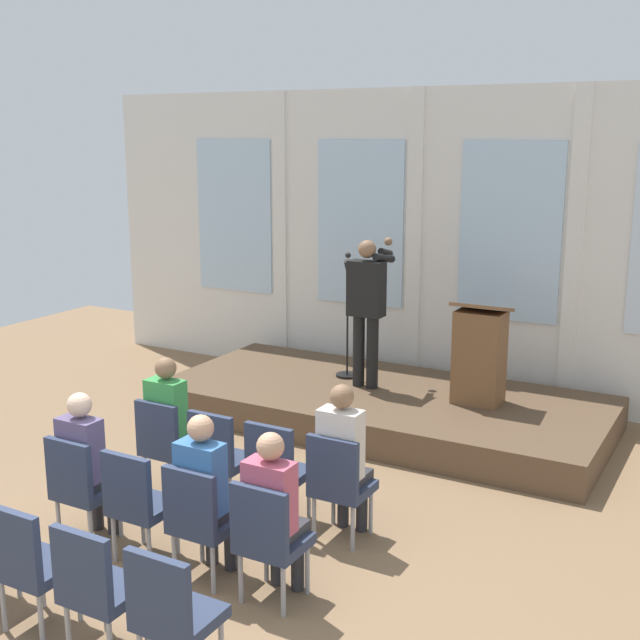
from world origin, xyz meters
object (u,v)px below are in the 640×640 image
(audience_r1_c3, at_px, (274,507))
(chair_r2_c2, at_px, (96,584))
(audience_r1_c0, at_px, (86,459))
(chair_r0_c0, at_px, (165,441))
(audience_r1_c2, at_px, (205,488))
(chair_r0_c3, at_px, (339,481))
(chair_r1_c1, at_px, (137,499))
(chair_r2_c1, at_px, (29,560))
(lectern, at_px, (479,355))
(speaker, at_px, (367,302))
(chair_r1_c3, at_px, (268,535))
(chair_r2_c3, at_px, (171,610))
(chair_r0_c2, at_px, (276,467))
(chair_r0_c1, at_px, (219,454))
(chair_r1_c0, at_px, (80,484))
(mic_stand, at_px, (347,350))
(audience_r0_c3, at_px, (343,453))
(chair_r1_c2, at_px, (200,516))

(audience_r1_c3, distance_m, chair_r2_c2, 1.32)
(audience_r1_c0, bearing_deg, audience_r1_c3, 0.01)
(chair_r0_c0, height_order, audience_r1_c0, audience_r1_c0)
(audience_r1_c2, bearing_deg, chair_r2_c2, -90.00)
(chair_r0_c3, xyz_separation_m, audience_r1_c0, (-1.82, -0.99, 0.19))
(chair_r1_c1, bearing_deg, chair_r2_c1, -90.00)
(chair_r0_c3, bearing_deg, lectern, 86.24)
(audience_r1_c3, relative_size, chair_r2_c1, 1.37)
(speaker, xyz_separation_m, chair_r1_c3, (1.17, -3.98, -0.87))
(audience_r1_c2, height_order, chair_r2_c3, audience_r1_c2)
(chair_r2_c2, bearing_deg, chair_r0_c2, 90.00)
(chair_r1_c1, height_order, chair_r2_c1, same)
(chair_r0_c1, bearing_deg, speaker, 89.13)
(audience_r1_c0, height_order, chair_r1_c1, audience_r1_c0)
(chair_r1_c0, height_order, audience_r1_c3, audience_r1_c3)
(chair_r1_c3, bearing_deg, chair_r0_c2, 119.40)
(audience_r1_c2, xyz_separation_m, audience_r1_c3, (0.61, 0.00, -0.01))
(chair_r0_c2, height_order, chair_r1_c1, same)
(chair_r0_c1, xyz_separation_m, chair_r2_c2, (0.61, -2.15, 0.00))
(mic_stand, relative_size, chair_r0_c0, 1.65)
(chair_r0_c3, relative_size, audience_r1_c3, 0.73)
(chair_r1_c0, bearing_deg, audience_r0_c3, 32.44)
(mic_stand, bearing_deg, chair_r0_c0, -94.88)
(audience_r1_c0, xyz_separation_m, chair_r2_c1, (0.61, -1.16, -0.19))
(chair_r0_c0, distance_m, audience_r1_c3, 2.08)
(chair_r1_c0, xyz_separation_m, chair_r2_c3, (1.82, -1.08, 0.00))
(mic_stand, xyz_separation_m, chair_r1_c1, (0.34, -4.24, -0.18))
(chair_r0_c1, bearing_deg, chair_r1_c2, -60.60)
(mic_stand, height_order, chair_r0_c1, mic_stand)
(chair_r2_c3, bearing_deg, lectern, 87.82)
(chair_r0_c1, bearing_deg, chair_r1_c3, -41.59)
(audience_r1_c3, bearing_deg, chair_r0_c3, 90.00)
(chair_r2_c2, relative_size, chair_r2_c3, 1.00)
(chair_r1_c1, distance_m, chair_r2_c2, 1.24)
(lectern, bearing_deg, chair_r1_c1, -109.17)
(mic_stand, distance_m, audience_r1_c3, 4.43)
(lectern, distance_m, audience_r1_c2, 4.05)
(speaker, relative_size, lectern, 1.51)
(lectern, bearing_deg, chair_r0_c1, -115.33)
(chair_r0_c1, bearing_deg, audience_r1_c2, -58.64)
(chair_r0_c3, bearing_deg, audience_r1_c3, -90.00)
(speaker, bearing_deg, mic_stand, 146.21)
(chair_r0_c3, height_order, chair_r2_c2, same)
(chair_r0_c3, xyz_separation_m, chair_r1_c0, (-1.82, -1.08, 0.00))
(chair_r0_c2, height_order, chair_r2_c3, same)
(audience_r1_c2, xyz_separation_m, chair_r2_c1, (-0.61, -1.16, -0.20))
(chair_r1_c0, bearing_deg, lectern, 63.56)
(chair_r2_c2, bearing_deg, speaker, 96.34)
(chair_r0_c3, distance_m, chair_r1_c3, 1.08)
(lectern, xyz_separation_m, audience_r1_c2, (-0.80, -3.97, -0.20))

